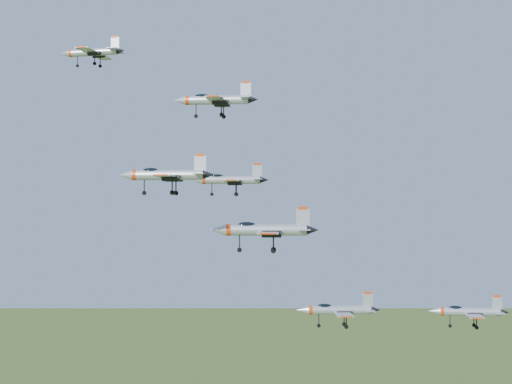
{
  "coord_description": "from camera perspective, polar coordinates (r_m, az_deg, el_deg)",
  "views": [
    {
      "loc": [
        10.2,
        -100.15,
        139.09
      ],
      "look_at": [
        8.58,
        -0.9,
        141.51
      ],
      "focal_mm": 50.0,
      "sensor_mm": 36.0,
      "label": 1
    }
  ],
  "objects": [
    {
      "name": "jet_lead",
      "position": [
        117.36,
        -13.03,
        10.85
      ],
      "size": [
        10.99,
        9.26,
        2.96
      ],
      "rotation": [
        0.0,
        0.0,
        -0.21
      ],
      "color": "#ABB0B8"
    },
    {
      "name": "jet_left_high",
      "position": [
        102.17,
        -3.34,
        7.37
      ],
      "size": [
        12.31,
        10.19,
        3.29
      ],
      "rotation": [
        0.0,
        0.0,
        -0.08
      ],
      "color": "#ABB0B8"
    },
    {
      "name": "jet_right_high",
      "position": [
        86.03,
        -7.29,
        1.39
      ],
      "size": [
        11.77,
        9.75,
        3.14
      ],
      "rotation": [
        0.0,
        0.0,
        -0.08
      ],
      "color": "#ABB0B8"
    },
    {
      "name": "jet_left_low",
      "position": [
        101.51,
        -2.19,
        0.99
      ],
      "size": [
        11.14,
        9.14,
        2.99
      ],
      "rotation": [
        0.0,
        0.0,
        0.01
      ],
      "color": "#ABB0B8"
    },
    {
      "name": "jet_right_low",
      "position": [
        91.37,
        0.57,
        -3.03
      ],
      "size": [
        13.98,
        11.47,
        3.75
      ],
      "rotation": [
        0.0,
        0.0,
        -0.01
      ],
      "color": "#ABB0B8"
    },
    {
      "name": "jet_trail",
      "position": [
        96.01,
        6.51,
        -9.34
      ],
      "size": [
        11.23,
        9.25,
        3.01
      ],
      "rotation": [
        0.0,
        0.0,
        0.04
      ],
      "color": "#ABB0B8"
    },
    {
      "name": "jet_extra",
      "position": [
        115.94,
        16.56,
        -9.15
      ],
      "size": [
        12.23,
        10.16,
        3.27
      ],
      "rotation": [
        0.0,
        0.0,
        -0.1
      ],
      "color": "#ABB0B8"
    }
  ]
}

